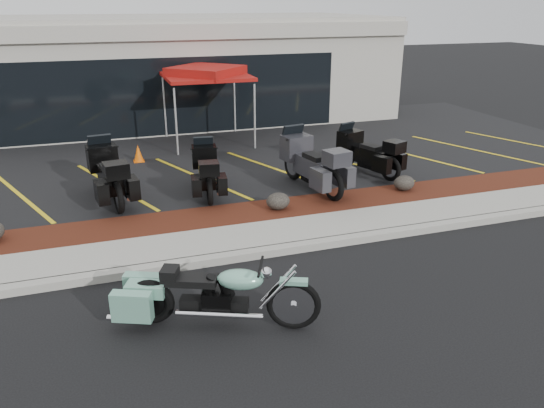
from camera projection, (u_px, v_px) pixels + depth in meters
name	position (u px, v px, depth m)	size (l,w,h in m)	color
ground	(263.00, 280.00, 9.26)	(90.00, 90.00, 0.00)	black
curb	(248.00, 254.00, 10.02)	(24.00, 0.25, 0.15)	gray
sidewalk	(239.00, 240.00, 10.64)	(24.00, 1.20, 0.15)	gray
mulch_bed	(224.00, 218.00, 11.70)	(24.00, 1.20, 0.16)	#36180C
upper_lot	(183.00, 155.00, 16.48)	(26.00, 9.60, 0.15)	black
dealership_building	(154.00, 69.00, 21.33)	(18.00, 8.16, 4.00)	#A49F94
boulder_mid	(278.00, 201.00, 11.91)	(0.54, 0.45, 0.38)	black
boulder_right	(404.00, 183.00, 13.11)	(0.53, 0.44, 0.37)	black
hero_cruiser	(294.00, 298.00, 7.69)	(3.03, 0.77, 1.07)	#6FAD95
touring_black_front	(102.00, 163.00, 12.98)	(2.42, 0.92, 1.41)	black
touring_black_mid	(204.00, 160.00, 13.45)	(2.14, 0.82, 1.24)	black
touring_grey	(293.00, 152.00, 13.74)	(2.52, 0.96, 1.47)	#2F2F34
touring_black_rear	(346.00, 145.00, 14.83)	(2.20, 0.84, 1.28)	black
traffic_cone	(138.00, 153.00, 15.47)	(0.29, 0.29, 0.49)	#E15A07
popup_canopy	(206.00, 74.00, 16.89)	(2.74, 2.74, 2.46)	silver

